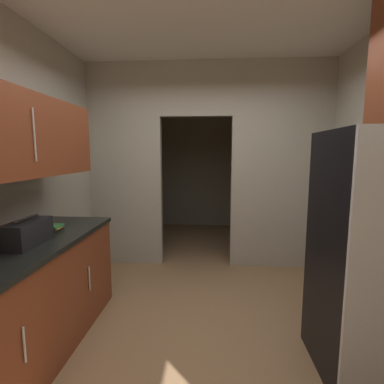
# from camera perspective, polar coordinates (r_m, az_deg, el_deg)

# --- Properties ---
(ground) EXTENTS (20.00, 20.00, 0.00)m
(ground) POSITION_cam_1_polar(r_m,az_deg,el_deg) (2.76, 2.12, -27.38)
(ground) COLOR #93704C
(kitchen_overhead_slab) EXTENTS (3.70, 7.53, 0.06)m
(kitchen_overhead_slab) POSITION_cam_1_polar(r_m,az_deg,el_deg) (3.05, 2.81, 31.69)
(kitchen_overhead_slab) COLOR silver
(kitchen_partition) EXTENTS (3.30, 0.12, 2.80)m
(kitchen_partition) POSITION_cam_1_polar(r_m,az_deg,el_deg) (4.02, 3.68, 6.46)
(kitchen_partition) COLOR #ADA899
(kitchen_partition) RESTS_ON ground
(adjoining_room_shell) EXTENTS (3.30, 2.35, 2.80)m
(adjoining_room_shell) POSITION_cam_1_polar(r_m,az_deg,el_deg) (5.65, 3.31, 5.79)
(adjoining_room_shell) COLOR gray
(adjoining_room_shell) RESTS_ON ground
(refrigerator) EXTENTS (0.76, 0.77, 1.74)m
(refrigerator) POSITION_cam_1_polar(r_m,az_deg,el_deg) (2.43, 33.01, -10.70)
(refrigerator) COLOR black
(refrigerator) RESTS_ON ground
(lower_cabinet_run) EXTENTS (0.64, 2.05, 0.90)m
(lower_cabinet_run) POSITION_cam_1_polar(r_m,az_deg,el_deg) (2.64, -30.30, -18.81)
(lower_cabinet_run) COLOR brown
(lower_cabinet_run) RESTS_ON ground
(upper_cabinet_counterside) EXTENTS (0.36, 1.84, 0.60)m
(upper_cabinet_counterside) POSITION_cam_1_polar(r_m,az_deg,el_deg) (2.39, -32.36, 9.49)
(upper_cabinet_counterside) COLOR brown
(boombox) EXTENTS (0.19, 0.40, 0.21)m
(boombox) POSITION_cam_1_polar(r_m,az_deg,el_deg) (2.49, -29.75, -7.01)
(boombox) COLOR black
(boombox) RESTS_ON lower_cabinet_run
(book_stack) EXTENTS (0.13, 0.16, 0.06)m
(book_stack) POSITION_cam_1_polar(r_m,az_deg,el_deg) (2.83, -25.61, -6.43)
(book_stack) COLOR black
(book_stack) RESTS_ON lower_cabinet_run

